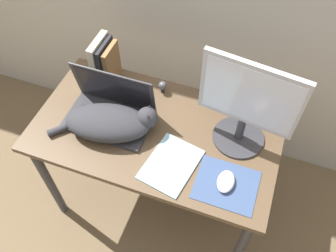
% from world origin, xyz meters
% --- Properties ---
extents(ground_plane, '(12.00, 12.00, 0.00)m').
position_xyz_m(ground_plane, '(0.00, 0.00, 0.00)').
color(ground_plane, brown).
extents(desk, '(1.12, 0.62, 0.71)m').
position_xyz_m(desk, '(0.00, 0.31, 0.62)').
color(desk, brown).
rests_on(desk, ground_plane).
extents(laptop, '(0.39, 0.23, 0.24)m').
position_xyz_m(laptop, '(-0.22, 0.31, 0.76)').
color(laptop, '#2D2D33').
rests_on(laptop, desk).
extents(cat, '(0.47, 0.28, 0.14)m').
position_xyz_m(cat, '(-0.18, 0.24, 0.78)').
color(cat, '#333338').
rests_on(cat, desk).
extents(external_monitor, '(0.40, 0.23, 0.44)m').
position_xyz_m(external_monitor, '(0.36, 0.39, 0.94)').
color(external_monitor, '#333338').
rests_on(external_monitor, desk).
extents(mousepad, '(0.25, 0.21, 0.00)m').
position_xyz_m(mousepad, '(0.37, 0.15, 0.71)').
color(mousepad, '#384C75').
rests_on(mousepad, desk).
extents(computer_mouse, '(0.07, 0.11, 0.03)m').
position_xyz_m(computer_mouse, '(0.37, 0.15, 0.73)').
color(computer_mouse, silver).
rests_on(computer_mouse, mousepad).
extents(book_row, '(0.09, 0.16, 0.25)m').
position_xyz_m(book_row, '(-0.34, 0.52, 0.83)').
color(book_row, beige).
rests_on(book_row, desk).
extents(notepad, '(0.24, 0.29, 0.01)m').
position_xyz_m(notepad, '(0.13, 0.16, 0.72)').
color(notepad, '#99C6E0').
rests_on(notepad, desk).
extents(webcam, '(0.04, 0.04, 0.07)m').
position_xyz_m(webcam, '(-0.05, 0.54, 0.75)').
color(webcam, '#232328').
rests_on(webcam, desk).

